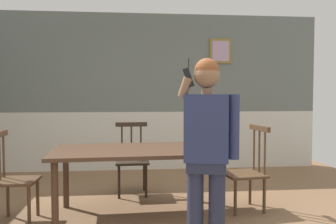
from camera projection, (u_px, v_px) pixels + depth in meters
name	position (u px, v px, depth m)	size (l,w,h in m)	color
room_back_partition	(134.00, 95.00, 6.48)	(6.74, 0.17, 2.80)	slate
dining_table	(135.00, 156.00, 4.03)	(1.87, 1.08, 0.75)	#4C3323
chair_near_window	(14.00, 178.00, 3.85)	(0.41, 0.41, 0.97)	#513823
chair_by_doorway	(132.00, 159.00, 4.91)	(0.46, 0.46, 0.97)	#2D2319
chair_at_table_head	(246.00, 171.00, 4.23)	(0.50, 0.50, 0.99)	#513823
person_figure	(207.00, 144.00, 3.01)	(0.52, 0.28, 1.67)	#282E49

